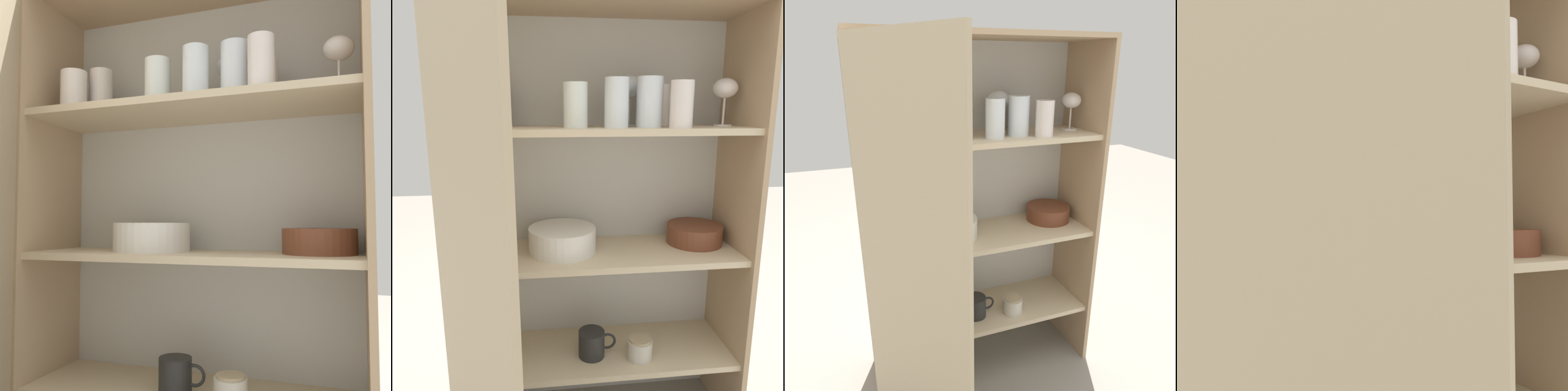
% 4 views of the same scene
% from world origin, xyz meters
% --- Properties ---
extents(cupboard_back_panel, '(0.93, 0.02, 1.39)m').
position_xyz_m(cupboard_back_panel, '(0.00, 0.30, 0.70)').
color(cupboard_back_panel, silver).
rests_on(cupboard_back_panel, ground_plane).
extents(cupboard_side_right, '(0.02, 0.33, 1.39)m').
position_xyz_m(cupboard_side_right, '(0.46, 0.15, 0.70)').
color(cupboard_side_right, tan).
rests_on(cupboard_side_right, ground_plane).
extents(shelf_board_middle, '(0.90, 0.29, 0.02)m').
position_xyz_m(shelf_board_middle, '(0.00, 0.15, 0.63)').
color(shelf_board_middle, beige).
extents(shelf_board_upper, '(0.90, 0.29, 0.02)m').
position_xyz_m(shelf_board_upper, '(0.00, 0.15, 1.04)').
color(shelf_board_upper, beige).
extents(cupboard_door, '(0.24, 0.41, 1.39)m').
position_xyz_m(cupboard_door, '(-0.35, -0.22, 0.70)').
color(cupboard_door, tan).
rests_on(cupboard_door, ground_plane).
extents(tumbler_glass_0, '(0.07, 0.07, 0.13)m').
position_xyz_m(tumbler_glass_0, '(-0.08, 0.10, 1.11)').
color(tumbler_glass_0, white).
rests_on(tumbler_glass_0, shelf_board_upper).
extents(tumbler_glass_1, '(0.08, 0.08, 0.12)m').
position_xyz_m(tumbler_glass_1, '(-0.35, 0.10, 1.11)').
color(tumbler_glass_1, silver).
rests_on(tumbler_glass_1, shelf_board_upper).
extents(tumbler_glass_2, '(0.07, 0.07, 0.14)m').
position_xyz_m(tumbler_glass_2, '(0.03, 0.08, 1.12)').
color(tumbler_glass_2, white).
rests_on(tumbler_glass_2, shelf_board_upper).
extents(tumbler_glass_3, '(0.07, 0.07, 0.13)m').
position_xyz_m(tumbler_glass_3, '(0.22, 0.05, 1.11)').
color(tumbler_glass_3, silver).
rests_on(tumbler_glass_3, shelf_board_upper).
extents(tumbler_glass_4, '(0.07, 0.07, 0.15)m').
position_xyz_m(tumbler_glass_4, '(-0.31, 0.18, 1.12)').
color(tumbler_glass_4, silver).
rests_on(tumbler_glass_4, shelf_board_upper).
extents(tumbler_glass_5, '(0.08, 0.08, 0.13)m').
position_xyz_m(tumbler_glass_5, '(0.19, 0.21, 1.11)').
color(tumbler_glass_5, silver).
rests_on(tumbler_glass_5, shelf_board_upper).
extents(tumbler_glass_6, '(0.06, 0.06, 0.13)m').
position_xyz_m(tumbler_glass_6, '(-0.39, 0.23, 1.11)').
color(tumbler_glass_6, white).
rests_on(tumbler_glass_6, shelf_board_upper).
extents(tumbler_glass_7, '(0.08, 0.08, 0.15)m').
position_xyz_m(tumbler_glass_7, '(0.14, 0.10, 1.12)').
color(tumbler_glass_7, white).
rests_on(tumbler_glass_7, shelf_board_upper).
extents(wine_glass_0, '(0.08, 0.08, 0.15)m').
position_xyz_m(wine_glass_0, '(0.39, 0.15, 1.16)').
color(wine_glass_0, silver).
rests_on(wine_glass_0, shelf_board_upper).
extents(wine_glass_1, '(0.09, 0.09, 0.16)m').
position_xyz_m(wine_glass_1, '(0.10, 0.21, 1.17)').
color(wine_glass_1, white).
rests_on(wine_glass_1, shelf_board_upper).
extents(plate_stack_white, '(0.22, 0.22, 0.08)m').
position_xyz_m(plate_stack_white, '(-0.13, 0.16, 0.68)').
color(plate_stack_white, white).
rests_on(plate_stack_white, shelf_board_middle).
extents(mixing_bowl_large, '(0.19, 0.19, 0.07)m').
position_xyz_m(mixing_bowl_large, '(0.34, 0.18, 0.68)').
color(mixing_bowl_large, brown).
rests_on(mixing_bowl_large, shelf_board_middle).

